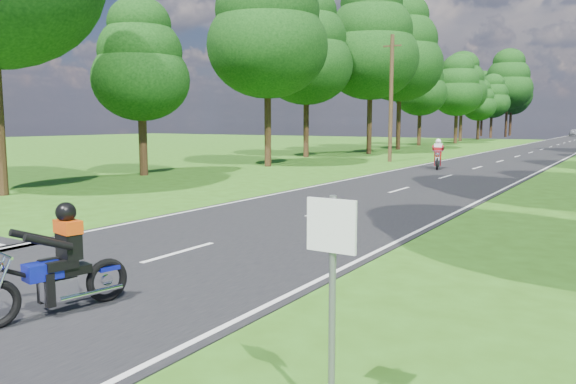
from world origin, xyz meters
The scene contains 9 objects.
ground centered at (0.00, 0.00, 0.00)m, with size 160.00×160.00×0.00m, color #2B5413.
main_road centered at (0.00, 50.00, 0.01)m, with size 7.00×140.00×0.02m, color black.
road_markings centered at (-0.14, 48.13, 0.02)m, with size 7.40×140.00×0.01m.
treeline centered at (1.43, 60.06, 8.25)m, with size 40.00×115.35×14.78m.
telegraph_pole centered at (-6.00, 28.00, 4.07)m, with size 1.20×0.26×8.00m.
road_sign centered at (5.50, -2.01, 1.34)m, with size 0.45×0.07×2.00m.
rider_near_blue centered at (1.08, -1.56, 0.78)m, with size 0.60×1.81×1.51m, color #0E169C, non-canonical shape.
rider_far_red centered at (-1.68, 24.15, 0.84)m, with size 0.65×1.96×1.63m, color #A6260C, non-canonical shape.
distant_car centered at (-1.98, 102.04, 0.67)m, with size 1.53×3.81×1.30m, color #AEB2B6.
Camera 1 is at (7.62, -6.09, 2.61)m, focal length 35.00 mm.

